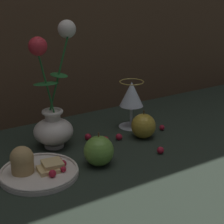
{
  "coord_description": "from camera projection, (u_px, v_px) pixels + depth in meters",
  "views": [
    {
      "loc": [
        -0.49,
        -0.84,
        0.45
      ],
      "look_at": [
        0.04,
        -0.0,
        0.1
      ],
      "focal_mm": 60.0,
      "sensor_mm": 36.0,
      "label": 1
    }
  ],
  "objects": [
    {
      "name": "berry_front_center",
      "position": [
        105.0,
        140.0,
        1.09
      ],
      "size": [
        0.02,
        0.02,
        0.02
      ],
      "primitive_type": "sphere",
      "color": "#AD192D",
      "rests_on": "ground_plane"
    },
    {
      "name": "wine_glass",
      "position": [
        131.0,
        96.0,
        1.18
      ],
      "size": [
        0.08,
        0.08,
        0.15
      ],
      "color": "silver",
      "rests_on": "ground_plane"
    },
    {
      "name": "apple_near_glass",
      "position": [
        143.0,
        126.0,
        1.12
      ],
      "size": [
        0.07,
        0.07,
        0.09
      ],
      "color": "#B2932D",
      "rests_on": "ground_plane"
    },
    {
      "name": "plate_with_pastries",
      "position": [
        35.0,
        168.0,
        0.91
      ],
      "size": [
        0.19,
        0.19,
        0.08
      ],
      "color": "silver",
      "rests_on": "ground_plane"
    },
    {
      "name": "ground_plane",
      "position": [
        100.0,
        147.0,
        1.07
      ],
      "size": [
        2.4,
        2.4,
        0.0
      ],
      "primitive_type": "plane",
      "color": "#232D23",
      "rests_on": "ground"
    },
    {
      "name": "berry_by_glass_stem",
      "position": [
        160.0,
        150.0,
        1.02
      ],
      "size": [
        0.02,
        0.02,
        0.02
      ],
      "primitive_type": "sphere",
      "color": "#AD192D",
      "rests_on": "ground_plane"
    },
    {
      "name": "berry_near_plate",
      "position": [
        88.0,
        137.0,
        1.11
      ],
      "size": [
        0.02,
        0.02,
        0.02
      ],
      "primitive_type": "sphere",
      "color": "#AD192D",
      "rests_on": "ground_plane"
    },
    {
      "name": "vase",
      "position": [
        53.0,
        113.0,
        1.04
      ],
      "size": [
        0.15,
        0.11,
        0.35
      ],
      "color": "silver",
      "rests_on": "ground_plane"
    },
    {
      "name": "berry_under_candlestick",
      "position": [
        119.0,
        137.0,
        1.11
      ],
      "size": [
        0.02,
        0.02,
        0.02
      ],
      "primitive_type": "sphere",
      "color": "#AD192D",
      "rests_on": "ground_plane"
    },
    {
      "name": "berry_far_right",
      "position": [
        162.0,
        128.0,
        1.18
      ],
      "size": [
        0.02,
        0.02,
        0.02
      ],
      "primitive_type": "sphere",
      "color": "#AD192D",
      "rests_on": "ground_plane"
    },
    {
      "name": "apple_beside_vase",
      "position": [
        99.0,
        151.0,
        0.95
      ],
      "size": [
        0.08,
        0.08,
        0.09
      ],
      "color": "#669938",
      "rests_on": "ground_plane"
    }
  ]
}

